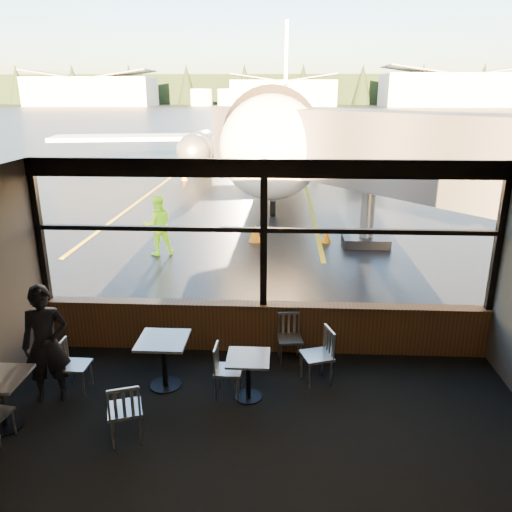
# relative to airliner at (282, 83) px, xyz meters

# --- Properties ---
(ground_plane) EXTENTS (520.00, 520.00, 0.00)m
(ground_plane) POSITION_rel_airliner_xyz_m (-0.17, 98.19, -5.09)
(ground_plane) COLOR black
(ground_plane) RESTS_ON ground
(carpet_floor) EXTENTS (8.00, 6.00, 0.01)m
(carpet_floor) POSITION_rel_airliner_xyz_m (-0.17, -24.81, -5.08)
(carpet_floor) COLOR black
(carpet_floor) RESTS_ON ground
(ceiling) EXTENTS (8.00, 6.00, 0.04)m
(ceiling) POSITION_rel_airliner_xyz_m (-0.17, -24.81, -1.59)
(ceiling) COLOR #38332D
(ceiling) RESTS_ON ground
(window_sill) EXTENTS (8.00, 0.28, 0.90)m
(window_sill) POSITION_rel_airliner_xyz_m (-0.17, -21.81, -4.64)
(window_sill) COLOR brown
(window_sill) RESTS_ON ground
(window_header) EXTENTS (8.00, 0.18, 0.30)m
(window_header) POSITION_rel_airliner_xyz_m (-0.17, -21.81, -1.74)
(window_header) COLOR black
(window_header) RESTS_ON ground
(mullion_left) EXTENTS (0.12, 0.12, 2.60)m
(mullion_left) POSITION_rel_airliner_xyz_m (-4.12, -21.81, -2.89)
(mullion_left) COLOR black
(mullion_left) RESTS_ON ground
(mullion_centre) EXTENTS (0.12, 0.12, 2.60)m
(mullion_centre) POSITION_rel_airliner_xyz_m (-0.17, -21.81, -2.89)
(mullion_centre) COLOR black
(mullion_centre) RESTS_ON ground
(mullion_right) EXTENTS (0.12, 0.12, 2.60)m
(mullion_right) POSITION_rel_airliner_xyz_m (3.78, -21.81, -2.89)
(mullion_right) COLOR black
(mullion_right) RESTS_ON ground
(window_transom) EXTENTS (8.00, 0.10, 0.08)m
(window_transom) POSITION_rel_airliner_xyz_m (-0.17, -21.81, -2.79)
(window_transom) COLOR black
(window_transom) RESTS_ON ground
(airliner) EXTENTS (28.43, 33.87, 10.18)m
(airliner) POSITION_rel_airliner_xyz_m (0.00, 0.00, 0.00)
(airliner) COLOR white
(airliner) RESTS_ON ground_plane
(jet_bridge) EXTENTS (8.39, 10.26, 4.48)m
(jet_bridge) POSITION_rel_airliner_xyz_m (3.43, -16.31, -2.85)
(jet_bridge) COLOR #29292B
(jet_bridge) RESTS_ON ground_plane
(cafe_table_near) EXTENTS (0.65, 0.65, 0.71)m
(cafe_table_near) POSITION_rel_airliner_xyz_m (-0.34, -23.34, -4.73)
(cafe_table_near) COLOR gray
(cafe_table_near) RESTS_ON carpet_floor
(cafe_table_mid) EXTENTS (0.77, 0.77, 0.85)m
(cafe_table_mid) POSITION_rel_airliner_xyz_m (-1.71, -23.09, -4.67)
(cafe_table_mid) COLOR #9C9690
(cafe_table_mid) RESTS_ON carpet_floor
(cafe_table_left) EXTENTS (0.75, 0.75, 0.82)m
(cafe_table_left) POSITION_rel_airliner_xyz_m (-3.75, -24.25, -4.68)
(cafe_table_left) COLOR gray
(cafe_table_left) RESTS_ON carpet_floor
(chair_near_e) EXTENTS (0.65, 0.65, 0.95)m
(chair_near_e) POSITION_rel_airliner_xyz_m (0.73, -22.85, -4.61)
(chair_near_e) COLOR #B7B1A5
(chair_near_e) RESTS_ON carpet_floor
(chair_near_w) EXTENTS (0.49, 0.49, 0.87)m
(chair_near_w) POSITION_rel_airliner_xyz_m (-0.65, -23.29, -4.66)
(chair_near_w) COLOR #A9A498
(chair_near_w) RESTS_ON carpet_floor
(chair_near_n) EXTENTS (0.53, 0.53, 0.88)m
(chair_near_n) POSITION_rel_airliner_xyz_m (0.31, -22.21, -4.65)
(chair_near_n) COLOR #AEA99D
(chair_near_n) RESTS_ON carpet_floor
(chair_mid_s) EXTENTS (0.65, 0.65, 0.94)m
(chair_mid_s) POSITION_rel_airliner_xyz_m (-1.94, -24.41, -4.62)
(chair_mid_s) COLOR #AFAA9E
(chair_mid_s) RESTS_ON carpet_floor
(chair_mid_w) EXTENTS (0.48, 0.48, 0.87)m
(chair_mid_w) POSITION_rel_airliner_xyz_m (-3.07, -23.29, -4.65)
(chair_mid_w) COLOR #B0AB9F
(chair_mid_w) RESTS_ON carpet_floor
(passenger) EXTENTS (0.78, 0.62, 1.87)m
(passenger) POSITION_rel_airliner_xyz_m (-3.37, -23.52, -4.16)
(passenger) COLOR black
(passenger) RESTS_ON carpet_floor
(ground_crew) EXTENTS (1.06, 0.96, 1.77)m
(ground_crew) POSITION_rel_airliner_xyz_m (-3.46, -16.20, -4.20)
(ground_crew) COLOR #BFF219
(ground_crew) RESTS_ON ground_plane
(cone_nose) EXTENTS (0.34, 0.34, 0.47)m
(cone_nose) POSITION_rel_airliner_xyz_m (1.54, -14.68, -4.86)
(cone_nose) COLOR #E05F07
(cone_nose) RESTS_ON ground_plane
(cone_wing) EXTENTS (0.34, 0.34, 0.48)m
(cone_wing) POSITION_rel_airliner_xyz_m (-5.21, -3.14, -4.85)
(cone_wing) COLOR #DD5B06
(cone_wing) RESTS_ON ground_plane
(hangar_left) EXTENTS (45.00, 18.00, 11.00)m
(hangar_left) POSITION_rel_airliner_xyz_m (-70.17, 158.19, 0.41)
(hangar_left) COLOR silver
(hangar_left) RESTS_ON ground_plane
(hangar_mid) EXTENTS (38.00, 15.00, 10.00)m
(hangar_mid) POSITION_rel_airliner_xyz_m (-0.17, 163.19, -0.09)
(hangar_mid) COLOR silver
(hangar_mid) RESTS_ON ground_plane
(hangar_right) EXTENTS (50.00, 20.00, 12.00)m
(hangar_right) POSITION_rel_airliner_xyz_m (59.83, 156.19, 0.91)
(hangar_right) COLOR silver
(hangar_right) RESTS_ON ground_plane
(fuel_tank_a) EXTENTS (8.00, 8.00, 6.00)m
(fuel_tank_a) POSITION_rel_airliner_xyz_m (-30.17, 160.19, -2.09)
(fuel_tank_a) COLOR silver
(fuel_tank_a) RESTS_ON ground_plane
(fuel_tank_b) EXTENTS (8.00, 8.00, 6.00)m
(fuel_tank_b) POSITION_rel_airliner_xyz_m (-20.17, 160.19, -2.09)
(fuel_tank_b) COLOR silver
(fuel_tank_b) RESTS_ON ground_plane
(fuel_tank_c) EXTENTS (8.00, 8.00, 6.00)m
(fuel_tank_c) POSITION_rel_airliner_xyz_m (-10.17, 160.19, -2.09)
(fuel_tank_c) COLOR silver
(fuel_tank_c) RESTS_ON ground_plane
(treeline) EXTENTS (360.00, 3.00, 12.00)m
(treeline) POSITION_rel_airliner_xyz_m (-0.17, 188.19, 0.91)
(treeline) COLOR black
(treeline) RESTS_ON ground_plane
(cone_extra) EXTENTS (0.41, 0.41, 0.57)m
(cone_extra) POSITION_rel_airliner_xyz_m (-0.72, -14.73, -4.80)
(cone_extra) COLOR orange
(cone_extra) RESTS_ON ground_plane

